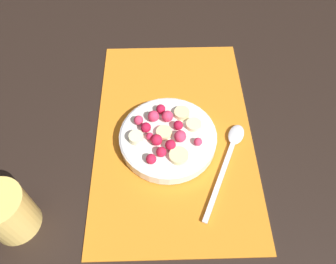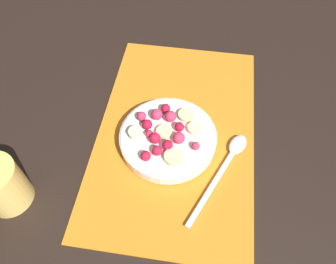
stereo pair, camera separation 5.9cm
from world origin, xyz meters
name	(u,v)px [view 1 (the left image)]	position (x,y,z in m)	size (l,w,h in m)	color
ground_plane	(174,132)	(0.00, 0.00, 0.00)	(3.00, 3.00, 0.00)	black
placemat	(174,131)	(0.00, 0.00, 0.00)	(0.48, 0.30, 0.01)	orange
fruit_bowl	(168,137)	(0.03, -0.01, 0.02)	(0.18, 0.18, 0.05)	white
spoon	(231,150)	(0.05, 0.10, 0.01)	(0.20, 0.10, 0.01)	silver
drinking_glass	(7,212)	(0.17, -0.26, 0.04)	(0.08, 0.08, 0.09)	#F4CC66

